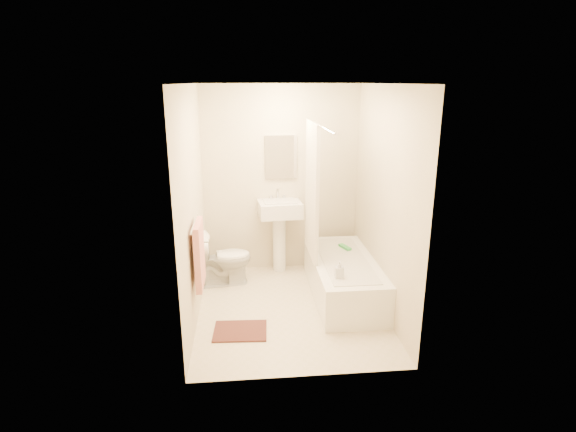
{
  "coord_description": "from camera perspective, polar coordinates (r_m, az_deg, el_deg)",
  "views": [
    {
      "loc": [
        -0.45,
        -4.45,
        2.42
      ],
      "look_at": [
        0.0,
        0.25,
        1.0
      ],
      "focal_mm": 28.0,
      "sensor_mm": 36.0,
      "label": 1
    }
  ],
  "objects": [
    {
      "name": "mirror",
      "position": [
        5.73,
        -0.9,
        7.47
      ],
      "size": [
        0.4,
        0.03,
        0.55
      ],
      "primitive_type": "cube",
      "color": "white",
      "rests_on": "wall_back"
    },
    {
      "name": "bathtub",
      "position": [
        5.32,
        7.02,
        -7.77
      ],
      "size": [
        0.7,
        1.61,
        0.45
      ],
      "primitive_type": null,
      "color": "white",
      "rests_on": "floor"
    },
    {
      "name": "toilet_paper",
      "position": [
        4.91,
        -10.75,
        -4.09
      ],
      "size": [
        0.11,
        0.12,
        0.12
      ],
      "primitive_type": "cylinder",
      "rotation": [
        0.0,
        1.57,
        0.0
      ],
      "color": "white",
      "rests_on": "wall_left"
    },
    {
      "name": "shower_curtain",
      "position": [
        5.15,
        3.06,
        3.23
      ],
      "size": [
        0.04,
        0.8,
        1.55
      ],
      "primitive_type": "cube",
      "color": "silver",
      "rests_on": "curtain_rod"
    },
    {
      "name": "wall_right",
      "position": [
        4.84,
        12.16,
        1.75
      ],
      "size": [
        0.02,
        2.4,
        2.4
      ],
      "primitive_type": "cube",
      "color": "beige",
      "rests_on": "ground"
    },
    {
      "name": "soap_bottle",
      "position": [
        4.71,
        6.52,
        -6.8
      ],
      "size": [
        0.09,
        0.09,
        0.19
      ],
      "primitive_type": "imported",
      "rotation": [
        0.0,
        0.0,
        -0.03
      ],
      "color": "white",
      "rests_on": "bathtub"
    },
    {
      "name": "ceiling",
      "position": [
        4.48,
        0.32,
        16.47
      ],
      "size": [
        2.4,
        2.4,
        0.0
      ],
      "primitive_type": "plane",
      "color": "white",
      "rests_on": "ground"
    },
    {
      "name": "floor",
      "position": [
        5.09,
        0.28,
        -11.67
      ],
      "size": [
        2.4,
        2.4,
        0.0
      ],
      "primitive_type": "plane",
      "color": "beige",
      "rests_on": "ground"
    },
    {
      "name": "toilet",
      "position": [
        5.6,
        -8.18,
        -5.37
      ],
      "size": [
        0.72,
        0.46,
        0.66
      ],
      "primitive_type": "imported",
      "rotation": [
        0.0,
        0.0,
        1.71
      ],
      "color": "white",
      "rests_on": "floor"
    },
    {
      "name": "scrub_brush",
      "position": [
        5.54,
        7.24,
        -3.99
      ],
      "size": [
        0.13,
        0.21,
        0.04
      ],
      "primitive_type": "cube",
      "rotation": [
        0.0,
        0.0,
        0.38
      ],
      "color": "green",
      "rests_on": "bathtub"
    },
    {
      "name": "towel",
      "position": [
        4.54,
        -11.19,
        -4.8
      ],
      "size": [
        0.06,
        0.45,
        0.66
      ],
      "primitive_type": "cube",
      "color": "#CC7266",
      "rests_on": "towel_bar"
    },
    {
      "name": "bath_mat",
      "position": [
        4.69,
        -6.09,
        -14.31
      ],
      "size": [
        0.55,
        0.42,
        0.02
      ],
      "primitive_type": "cube",
      "rotation": [
        0.0,
        0.0,
        -0.05
      ],
      "color": "#522D1E",
      "rests_on": "floor"
    },
    {
      "name": "towel_bar",
      "position": [
        4.44,
        -11.81,
        -0.95
      ],
      "size": [
        0.02,
        0.6,
        0.02
      ],
      "primitive_type": "cylinder",
      "rotation": [
        1.57,
        0.0,
        0.0
      ],
      "color": "silver",
      "rests_on": "wall_left"
    },
    {
      "name": "curtain_rod",
      "position": [
        4.64,
        3.95,
        11.49
      ],
      "size": [
        0.03,
        1.7,
        0.03
      ],
      "primitive_type": "cylinder",
      "rotation": [
        1.57,
        0.0,
        0.0
      ],
      "color": "silver",
      "rests_on": "wall_back"
    },
    {
      "name": "sink",
      "position": [
        5.85,
        -1.08,
        -2.23
      ],
      "size": [
        0.57,
        0.47,
        1.04
      ],
      "primitive_type": null,
      "rotation": [
        0.0,
        0.0,
        0.09
      ],
      "color": "silver",
      "rests_on": "floor"
    },
    {
      "name": "wall_left",
      "position": [
        4.65,
        -12.06,
        1.14
      ],
      "size": [
        0.02,
        2.4,
        2.4
      ],
      "primitive_type": "cube",
      "color": "beige",
      "rests_on": "ground"
    },
    {
      "name": "wall_back",
      "position": [
        5.8,
        -0.91,
        4.58
      ],
      "size": [
        2.0,
        0.02,
        2.4
      ],
      "primitive_type": "cube",
      "color": "beige",
      "rests_on": "ground"
    }
  ]
}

